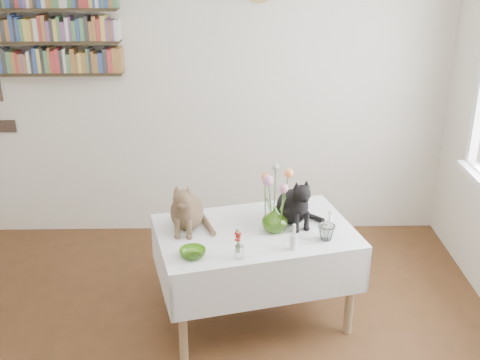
{
  "coord_description": "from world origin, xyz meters",
  "views": [
    {
      "loc": [
        0.21,
        -2.46,
        2.44
      ],
      "look_at": [
        0.28,
        0.83,
        1.05
      ],
      "focal_mm": 45.0,
      "sensor_mm": 36.0,
      "label": 1
    }
  ],
  "objects_px": {
    "dining_table": "(255,252)",
    "bookshelf_unit": "(51,14)",
    "tabby_cat": "(187,203)",
    "flower_vase": "(275,219)",
    "black_cat": "(293,198)"
  },
  "relations": [
    {
      "from": "tabby_cat",
      "to": "flower_vase",
      "type": "height_order",
      "value": "tabby_cat"
    },
    {
      "from": "flower_vase",
      "to": "bookshelf_unit",
      "type": "height_order",
      "value": "bookshelf_unit"
    },
    {
      "from": "flower_vase",
      "to": "bookshelf_unit",
      "type": "relative_size",
      "value": 0.17
    },
    {
      "from": "dining_table",
      "to": "tabby_cat",
      "type": "height_order",
      "value": "tabby_cat"
    },
    {
      "from": "dining_table",
      "to": "flower_vase",
      "type": "height_order",
      "value": "flower_vase"
    },
    {
      "from": "tabby_cat",
      "to": "bookshelf_unit",
      "type": "bearing_deg",
      "value": 138.52
    },
    {
      "from": "tabby_cat",
      "to": "bookshelf_unit",
      "type": "distance_m",
      "value": 1.87
    },
    {
      "from": "dining_table",
      "to": "black_cat",
      "type": "relative_size",
      "value": 4.1
    },
    {
      "from": "tabby_cat",
      "to": "dining_table",
      "type": "bearing_deg",
      "value": 1.16
    },
    {
      "from": "bookshelf_unit",
      "to": "flower_vase",
      "type": "bearing_deg",
      "value": -37.84
    },
    {
      "from": "dining_table",
      "to": "bookshelf_unit",
      "type": "distance_m",
      "value": 2.35
    },
    {
      "from": "dining_table",
      "to": "tabby_cat",
      "type": "xyz_separation_m",
      "value": [
        -0.43,
        0.04,
        0.34
      ]
    },
    {
      "from": "dining_table",
      "to": "tabby_cat",
      "type": "bearing_deg",
      "value": 174.11
    },
    {
      "from": "black_cat",
      "to": "flower_vase",
      "type": "bearing_deg",
      "value": -154.49
    },
    {
      "from": "flower_vase",
      "to": "bookshelf_unit",
      "type": "distance_m",
      "value": 2.3
    }
  ]
}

